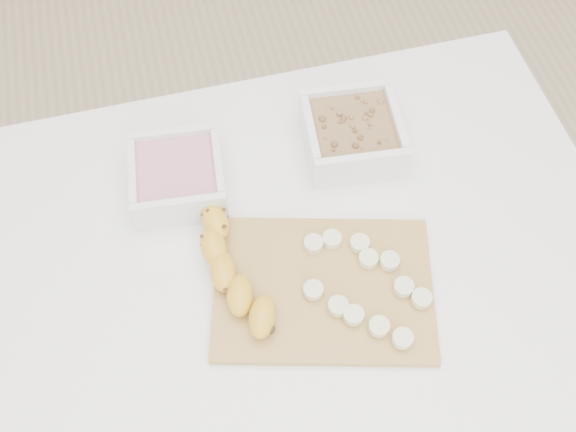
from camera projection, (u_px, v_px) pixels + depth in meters
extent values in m
plane|color=#C6AD89|center=(291.00, 387.00, 1.61)|extent=(3.50, 3.50, 0.00)
cube|color=white|center=(293.00, 259.00, 0.98)|extent=(1.00, 0.70, 0.04)
cylinder|color=white|center=(554.00, 428.00, 1.21)|extent=(0.05, 0.05, 0.71)
cylinder|color=white|center=(62.00, 264.00, 1.39)|extent=(0.05, 0.05, 0.71)
cylinder|color=white|center=(443.00, 180.00, 1.50)|extent=(0.05, 0.05, 0.71)
cube|color=white|center=(178.00, 177.00, 0.99)|extent=(0.15, 0.15, 0.07)
cube|color=#C87B91|center=(178.00, 176.00, 0.99)|extent=(0.13, 0.13, 0.04)
cube|color=white|center=(352.00, 134.00, 1.03)|extent=(0.16, 0.16, 0.07)
cube|color=brown|center=(352.00, 133.00, 1.02)|extent=(0.14, 0.14, 0.04)
cube|color=tan|center=(323.00, 288.00, 0.92)|extent=(0.36, 0.30, 0.01)
cylinder|color=beige|center=(314.00, 244.00, 0.94)|extent=(0.03, 0.03, 0.01)
cylinder|color=beige|center=(332.00, 239.00, 0.95)|extent=(0.03, 0.03, 0.01)
cylinder|color=beige|center=(360.00, 243.00, 0.94)|extent=(0.03, 0.03, 0.01)
cylinder|color=beige|center=(368.00, 259.00, 0.93)|extent=(0.03, 0.03, 0.01)
cylinder|color=beige|center=(390.00, 261.00, 0.93)|extent=(0.03, 0.03, 0.01)
cylinder|color=beige|center=(404.00, 287.00, 0.91)|extent=(0.03, 0.03, 0.01)
cylinder|color=beige|center=(421.00, 299.00, 0.90)|extent=(0.03, 0.03, 0.01)
cylinder|color=beige|center=(313.00, 290.00, 0.90)|extent=(0.03, 0.03, 0.01)
cylinder|color=beige|center=(338.00, 306.00, 0.89)|extent=(0.03, 0.03, 0.01)
cylinder|color=beige|center=(354.00, 315.00, 0.88)|extent=(0.03, 0.03, 0.01)
cylinder|color=beige|center=(379.00, 327.00, 0.87)|extent=(0.03, 0.03, 0.01)
cylinder|color=beige|center=(402.00, 338.00, 0.86)|extent=(0.03, 0.03, 0.01)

